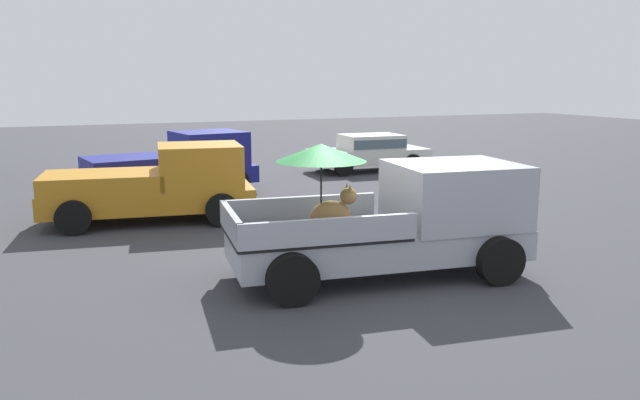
{
  "coord_description": "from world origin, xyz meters",
  "views": [
    {
      "loc": [
        -4.99,
        -9.22,
        3.34
      ],
      "look_at": [
        -0.45,
        1.48,
        1.1
      ],
      "focal_mm": 35.54,
      "sensor_mm": 36.0,
      "label": 1
    }
  ],
  "objects_px": {
    "pickup_truck_red": "(178,165)",
    "parked_sedan_near": "(369,151)",
    "pickup_truck_main": "(402,218)",
    "pickup_truck_far": "(158,185)"
  },
  "relations": [
    {
      "from": "pickup_truck_main",
      "to": "parked_sedan_near",
      "type": "bearing_deg",
      "value": 71.93
    },
    {
      "from": "pickup_truck_main",
      "to": "pickup_truck_far",
      "type": "bearing_deg",
      "value": 125.22
    },
    {
      "from": "pickup_truck_main",
      "to": "pickup_truck_red",
      "type": "distance_m",
      "value": 9.45
    },
    {
      "from": "pickup_truck_red",
      "to": "parked_sedan_near",
      "type": "height_order",
      "value": "pickup_truck_red"
    },
    {
      "from": "pickup_truck_main",
      "to": "parked_sedan_near",
      "type": "height_order",
      "value": "pickup_truck_main"
    },
    {
      "from": "parked_sedan_near",
      "to": "pickup_truck_main",
      "type": "bearing_deg",
      "value": 67.41
    },
    {
      "from": "pickup_truck_main",
      "to": "pickup_truck_red",
      "type": "xyz_separation_m",
      "value": [
        -2.1,
        9.21,
        -0.12
      ]
    },
    {
      "from": "pickup_truck_main",
      "to": "pickup_truck_red",
      "type": "bearing_deg",
      "value": 109.67
    },
    {
      "from": "pickup_truck_red",
      "to": "parked_sedan_near",
      "type": "distance_m",
      "value": 7.65
    },
    {
      "from": "pickup_truck_red",
      "to": "parked_sedan_near",
      "type": "xyz_separation_m",
      "value": [
        7.35,
        2.11,
        -0.13
      ]
    }
  ]
}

